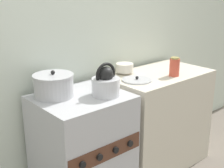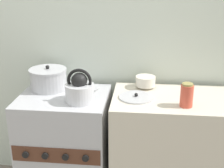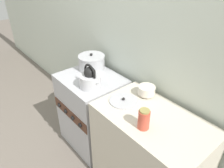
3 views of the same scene
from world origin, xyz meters
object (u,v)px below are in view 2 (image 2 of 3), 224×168
at_px(stove, 66,147).
at_px(storage_jar, 187,95).
at_px(enamel_bowl, 145,81).
at_px(loose_pot_lid, 136,97).
at_px(cooking_pot, 48,79).
at_px(kettle, 80,90).

distance_m(stove, storage_jar, 0.97).
bearing_deg(enamel_bowl, storage_jar, -50.51).
distance_m(stove, enamel_bowl, 0.76).
bearing_deg(storage_jar, enamel_bowl, 129.49).
bearing_deg(loose_pot_lid, stove, 176.93).
relative_size(cooking_pot, storage_jar, 1.78).
bearing_deg(stove, loose_pot_lid, -3.07).
bearing_deg(stove, cooking_pot, 139.59).
xyz_separation_m(storage_jar, loose_pot_lid, (-0.31, 0.11, -0.07)).
bearing_deg(enamel_bowl, loose_pot_lid, -106.37).
relative_size(stove, storage_jar, 5.44).
xyz_separation_m(stove, kettle, (0.14, -0.09, 0.50)).
bearing_deg(stove, enamel_bowl, 17.35).
bearing_deg(kettle, stove, 146.02).
relative_size(storage_jar, loose_pot_lid, 0.65).
height_order(cooking_pot, loose_pot_lid, cooking_pot).
height_order(kettle, enamel_bowl, kettle).
bearing_deg(stove, kettle, -33.98).
distance_m(enamel_bowl, loose_pot_lid, 0.22).
distance_m(enamel_bowl, storage_jar, 0.40).
relative_size(cooking_pot, loose_pot_lid, 1.16).
height_order(kettle, storage_jar, kettle).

